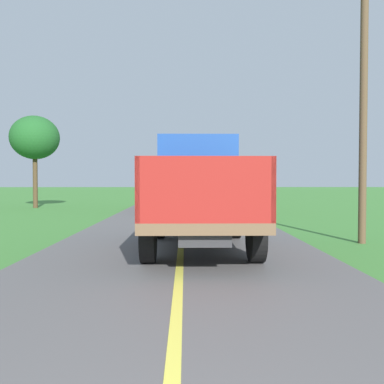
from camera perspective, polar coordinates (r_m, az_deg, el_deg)
banana_truck_near at (r=10.45m, az=0.87°, el=0.45°), size 2.38×5.82×2.80m
banana_truck_far at (r=22.55m, az=-0.40°, el=1.11°), size 2.38×5.81×2.80m
utility_pole_roadside at (r=11.96m, az=22.83°, el=12.09°), size 2.16×0.20×7.13m
roadside_tree_near_left at (r=26.78m, az=-21.10°, el=7.05°), size 2.93×2.93×5.60m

